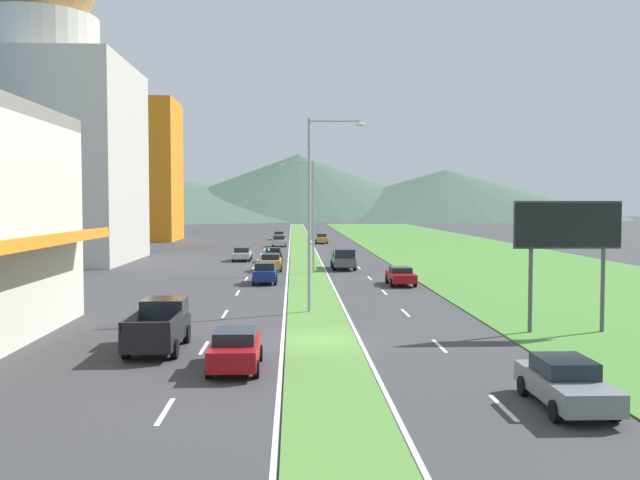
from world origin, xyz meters
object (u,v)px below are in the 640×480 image
car_0 (235,349)px  car_9 (271,262)px  car_8 (279,235)px  pickup_truck_0 (343,259)px  car_1 (265,273)px  street_lamp_mid (310,209)px  car_2 (566,383)px  car_3 (273,254)px  car_7 (401,276)px  pickup_truck_1 (159,326)px  billboard_roadside (568,232)px  motorcycle_rider (269,259)px  street_lamp_near (315,203)px  car_4 (279,241)px  car_6 (322,238)px  car_5 (242,254)px

car_0 → car_9: (0.13, 38.96, 0.02)m
car_8 → pickup_truck_0: pickup_truck_0 is taller
car_1 → street_lamp_mid: bearing=-25.5°
car_2 → car_3: size_ratio=1.09×
car_7 → pickup_truck_1: size_ratio=0.82×
billboard_roadside → car_0: size_ratio=1.45×
car_8 → motorcycle_rider: size_ratio=2.14×
motorcycle_rider → pickup_truck_1: bearing=175.1°
car_7 → car_9: (-10.22, 11.84, 0.08)m
street_lamp_mid → car_2: 42.45m
car_1 → car_8: (-0.15, 66.15, -0.08)m
billboard_roadside → car_3: 44.98m
street_lamp_near → car_1: size_ratio=2.70×
car_4 → car_7: car_4 is taller
street_lamp_near → car_8: bearing=92.5°
car_9 → motorcycle_rider: (-0.33, 4.09, -0.05)m
billboard_roadside → pickup_truck_0: bearing=104.1°
car_0 → car_6: 83.76m
motorcycle_rider → car_5: bearing=22.6°
street_lamp_near → car_0: 15.15m
car_2 → car_9: 45.50m
car_4 → pickup_truck_0: (6.70, -35.68, 0.20)m
street_lamp_mid → car_5: (-6.99, 14.27, -4.94)m
car_7 → car_0: bearing=-20.9°
car_0 → car_8: (-0.16, 94.72, -0.04)m
billboard_roadside → car_6: (-8.60, 76.65, -4.07)m
car_1 → car_3: size_ratio=0.98×
car_0 → car_6: size_ratio=0.92×
billboard_roadside → car_5: bearing=113.0°
street_lamp_mid → motorcycle_rider: street_lamp_mid is taller
car_0 → car_5: 50.64m
street_lamp_near → car_3: bearing=95.3°
street_lamp_mid → pickup_truck_0: size_ratio=1.84×
billboard_roadside → car_7: size_ratio=1.43×
car_2 → car_3: 55.34m
car_3 → car_5: size_ratio=0.92×
car_3 → street_lamp_mid: bearing=-164.4°
car_2 → car_8: (-10.59, 100.08, -0.02)m
car_0 → car_4: bearing=-0.1°
car_1 → motorcycle_rider: bearing=0.8°
car_9 → motorcycle_rider: 4.10m
car_5 → pickup_truck_0: bearing=-136.1°
street_lamp_near → pickup_truck_1: street_lamp_near is taller
street_lamp_mid → car_5: street_lamp_mid is taller
pickup_truck_0 → pickup_truck_1: 37.50m
car_2 → car_8: 100.63m
car_8 → car_9: bearing=-179.7°
car_8 → car_2: bearing=-174.0°
billboard_roadside → car_2: billboard_roadside is taller
car_0 → car_3: 49.01m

